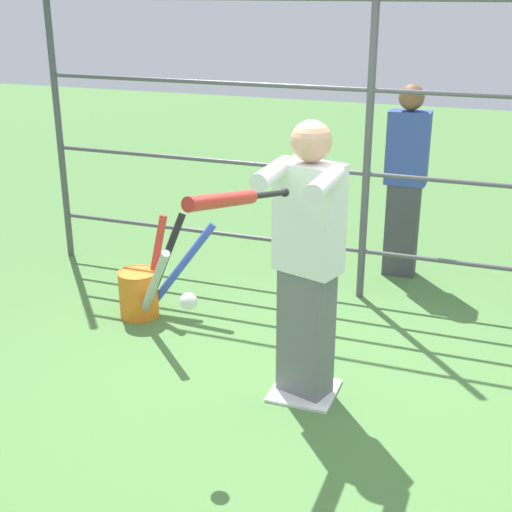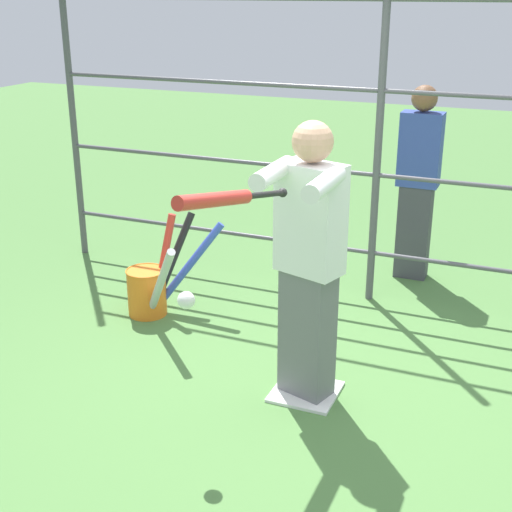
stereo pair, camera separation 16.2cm
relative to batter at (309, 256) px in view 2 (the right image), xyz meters
The scene contains 8 objects.
ground_plane 0.94m from the batter, 90.00° to the right, with size 24.00×24.00×0.00m, color #4C7A3D.
home_plate 0.93m from the batter, 90.00° to the right, with size 0.40×0.40×0.02m.
fence_backstop 1.67m from the batter, 90.00° to the right, with size 5.70×0.06×2.74m.
batter is the anchor object (origin of this frame).
baseball_bat_swinging 1.15m from the batter, 85.34° to the left, with size 0.19×0.89×0.22m.
softball_in_flight 0.83m from the batter, 57.18° to the left, with size 0.10×0.10×0.10m.
bat_bucket 1.77m from the batter, 24.14° to the right, with size 0.70×0.90×0.79m.
bystander_behind_fence 2.25m from the batter, 95.52° to the right, with size 0.35×0.21×1.67m.
Camera 2 is at (-1.23, 3.74, 2.42)m, focal length 50.00 mm.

